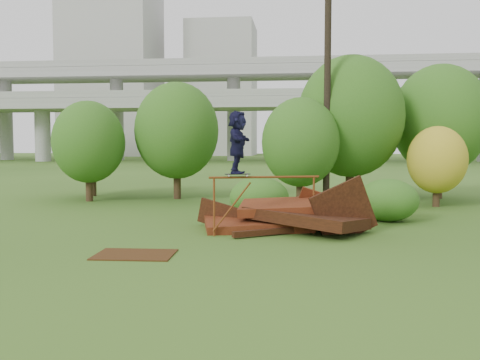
# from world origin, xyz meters

# --- Properties ---
(ground) EXTENTS (240.00, 240.00, 0.00)m
(ground) POSITION_xyz_m (0.00, 0.00, 0.00)
(ground) COLOR #2D5116
(ground) RESTS_ON ground
(scrap_pile) EXTENTS (5.68, 3.48, 2.15)m
(scrap_pile) POSITION_xyz_m (0.53, 2.84, 0.41)
(scrap_pile) COLOR #47160C
(scrap_pile) RESTS_ON ground
(grind_rail) EXTENTS (3.16, 0.92, 1.73)m
(grind_rail) POSITION_xyz_m (-0.07, 1.95, 1.29)
(grind_rail) COLOR brown
(grind_rail) RESTS_ON ground
(skateboard) EXTENTS (0.76, 0.38, 0.08)m
(skateboard) POSITION_xyz_m (-0.84, 1.74, 1.79)
(skateboard) COLOR black
(skateboard) RESTS_ON grind_rail
(skater) EXTENTS (0.56, 1.68, 1.81)m
(skater) POSITION_xyz_m (-0.84, 1.74, 2.70)
(skater) COLOR #141332
(skater) RESTS_ON skateboard
(flat_plate) EXTENTS (1.91, 1.40, 0.03)m
(flat_plate) POSITION_xyz_m (-2.98, -1.23, 0.01)
(flat_plate) COLOR #3B210C
(flat_plate) RESTS_ON ground
(tree_0) EXTENTS (3.27, 3.27, 4.61)m
(tree_0) POSITION_xyz_m (-8.69, 10.03, 2.72)
(tree_0) COLOR black
(tree_0) RESTS_ON ground
(tree_1) EXTENTS (4.01, 4.01, 5.57)m
(tree_1) POSITION_xyz_m (-4.91, 11.53, 3.26)
(tree_1) COLOR black
(tree_1) RESTS_ON ground
(tree_2) EXTENTS (3.25, 3.25, 4.58)m
(tree_2) POSITION_xyz_m (0.95, 8.98, 2.70)
(tree_2) COLOR black
(tree_2) RESTS_ON ground
(tree_3) EXTENTS (4.78, 4.78, 6.63)m
(tree_3) POSITION_xyz_m (3.20, 11.15, 3.88)
(tree_3) COLOR black
(tree_3) RESTS_ON ground
(tree_4) EXTENTS (2.46, 2.46, 3.39)m
(tree_4) POSITION_xyz_m (6.65, 9.66, 1.97)
(tree_4) COLOR black
(tree_4) RESTS_ON ground
(tree_5) EXTENTS (4.58, 4.58, 6.44)m
(tree_5) POSITION_xyz_m (7.59, 13.13, 3.80)
(tree_5) COLOR black
(tree_5) RESTS_ON ground
(tree_6) EXTENTS (3.28, 3.28, 4.58)m
(tree_6) POSITION_xyz_m (-9.46, 12.41, 2.69)
(tree_6) COLOR black
(tree_6) RESTS_ON ground
(shrub_left) EXTENTS (2.13, 1.97, 1.48)m
(shrub_left) POSITION_xyz_m (-0.50, 5.48, 0.74)
(shrub_left) COLOR #285416
(shrub_left) RESTS_ON ground
(shrub_right) EXTENTS (2.07, 1.90, 1.47)m
(shrub_right) POSITION_xyz_m (3.95, 5.12, 0.73)
(shrub_right) COLOR #285416
(shrub_right) RESTS_ON ground
(utility_pole) EXTENTS (1.40, 0.28, 10.65)m
(utility_pole) POSITION_xyz_m (2.04, 9.11, 5.40)
(utility_pole) COLOR black
(utility_pole) RESTS_ON ground
(freeway_overpass) EXTENTS (160.00, 15.00, 13.70)m
(freeway_overpass) POSITION_xyz_m (0.00, 62.92, 10.32)
(freeway_overpass) COLOR gray
(freeway_overpass) RESTS_ON ground
(building_left) EXTENTS (18.00, 16.00, 35.00)m
(building_left) POSITION_xyz_m (-38.00, 95.00, 17.50)
(building_left) COLOR #9E9E99
(building_left) RESTS_ON ground
(building_right) EXTENTS (14.00, 14.00, 28.00)m
(building_right) POSITION_xyz_m (-16.00, 102.00, 14.00)
(building_right) COLOR #9E9E99
(building_right) RESTS_ON ground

